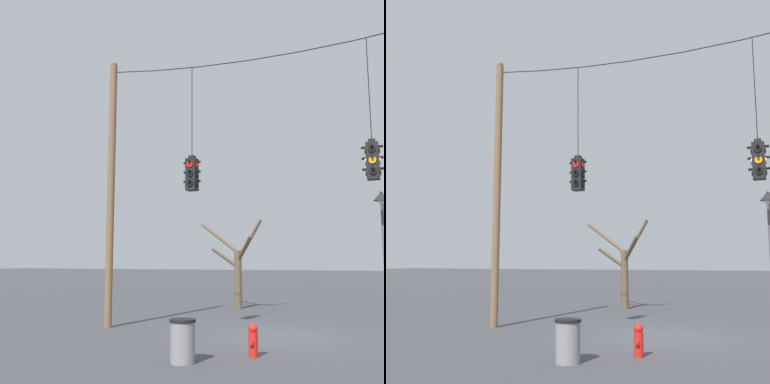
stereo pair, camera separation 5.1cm
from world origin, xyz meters
TOP-DOWN VIEW (x-y plane):
  - ground_plane at (0.00, 0.00)m, footprint 200.00×200.00m
  - utility_pole_left at (-5.72, -0.31)m, footprint 0.26×0.26m
  - span_wire at (-0.00, -0.31)m, footprint 11.44×0.03m
  - traffic_light_over_intersection at (-2.66, -0.31)m, footprint 0.58×0.58m
  - traffic_light_near_left_pole at (2.82, -0.31)m, footprint 0.58×0.58m
  - street_lamp at (2.89, 3.75)m, footprint 0.53×0.91m
  - bare_tree at (-3.68, 7.42)m, footprint 3.40×1.66m
  - fire_hydrant at (0.13, -3.26)m, footprint 0.22×0.30m
  - trash_bin at (-1.10, -4.51)m, footprint 0.59×0.59m

SIDE VIEW (x-z plane):
  - ground_plane at x=0.00m, z-range 0.00..0.00m
  - fire_hydrant at x=0.13m, z-range 0.01..0.76m
  - trash_bin at x=-1.10m, z-range 0.00..0.94m
  - bare_tree at x=-3.68m, z-range -0.10..3.99m
  - street_lamp at x=2.89m, z-range 1.29..5.93m
  - utility_pole_left at x=-5.72m, z-range -0.01..9.29m
  - traffic_light_near_left_pole at x=2.82m, z-range 2.91..7.08m
  - traffic_light_over_intersection at x=-2.66m, z-range 2.92..7.07m
  - span_wire at x=0.00m, z-range 8.42..8.85m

